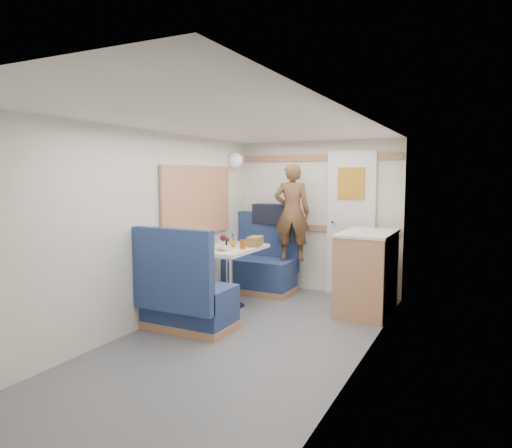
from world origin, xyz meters
The scene contains 27 objects.
floor centered at (0.00, 0.00, 0.00)m, with size 4.50×4.50×0.00m, color #515156.
ceiling centered at (0.00, 0.00, 2.00)m, with size 4.50×4.50×0.00m, color silver.
wall_back centered at (0.00, 2.25, 1.00)m, with size 2.20×0.02×2.00m, color silver.
wall_left centered at (-1.10, 0.00, 1.00)m, with size 0.02×4.50×2.00m, color silver.
wall_right centered at (1.10, 0.00, 1.00)m, with size 0.02×4.50×2.00m, color silver.
oak_trim_low centered at (0.00, 2.23, 0.85)m, with size 2.15×0.02×0.08m, color #AF724F.
oak_trim_high centered at (0.00, 2.23, 1.78)m, with size 2.15×0.02×0.08m, color #AF724F.
side_window centered at (-1.08, 1.00, 1.25)m, with size 0.04×1.30×0.72m, color #ACB297.
rear_door centered at (0.45, 2.22, 0.97)m, with size 0.62×0.12×1.86m.
dinette_table centered at (-0.65, 1.00, 0.57)m, with size 0.62×0.92×0.72m.
bench_far centered at (-0.65, 1.86, 0.30)m, with size 0.90×0.59×1.05m.
bench_near centered at (-0.65, 0.14, 0.30)m, with size 0.90×0.59×1.05m.
ledge centered at (-0.65, 2.12, 0.88)m, with size 0.90×0.14×0.04m, color #AF724F.
dome_light centered at (-1.04, 1.85, 1.75)m, with size 0.20×0.20×0.20m, color white.
galley_counter centered at (0.82, 1.55, 0.47)m, with size 0.57×0.92×0.92m.
person centered at (-0.23, 1.90, 1.08)m, with size 0.46×0.30×1.26m, color brown.
duffel_bag centered at (-0.59, 2.12, 1.03)m, with size 0.54×0.26×0.26m, color black.
tray centered at (-0.58, 0.92, 0.73)m, with size 0.24×0.31×0.02m, color white.
orange_fruit centered at (-0.56, 0.94, 0.77)m, with size 0.07×0.07×0.07m, color #D76809.
cheese_block centered at (-0.61, 0.74, 0.76)m, with size 0.10×0.06×0.04m, color #D8D07D.
wine_glass centered at (-0.63, 0.83, 0.84)m, with size 0.08×0.08×0.17m.
tumbler_left centered at (-0.86, 0.75, 0.78)m, with size 0.07×0.07×0.11m, color white.
tumbler_mid centered at (-0.79, 1.38, 0.77)m, with size 0.07×0.07×0.11m, color white.
tumbler_right centered at (-0.68, 1.08, 0.77)m, with size 0.07×0.07×0.11m, color silver.
beer_glass centered at (-0.45, 0.96, 0.77)m, with size 0.07×0.07×0.11m, color brown.
pepper_grinder centered at (-0.72, 1.06, 0.76)m, with size 0.03×0.03×0.09m, color black.
bread_loaf centered at (-0.43, 1.22, 0.78)m, with size 0.14×0.27×0.11m, color #8C5E3B.
Camera 1 is at (1.96, -3.53, 1.54)m, focal length 32.00 mm.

